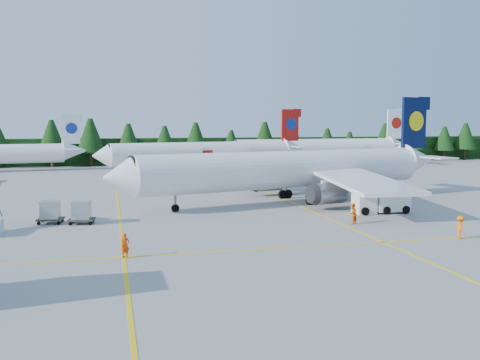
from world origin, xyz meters
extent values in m
plane|color=#9D9C97|center=(0.00, 0.00, 0.00)|extent=(320.00, 320.00, 0.00)
cube|color=yellow|center=(-14.00, 20.00, 0.01)|extent=(0.25, 120.00, 0.01)
cube|color=yellow|center=(6.00, 20.00, 0.01)|extent=(0.25, 120.00, 0.01)
cube|color=yellow|center=(0.00, -6.00, 0.01)|extent=(80.00, 0.25, 0.01)
cube|color=black|center=(0.00, 82.00, 3.00)|extent=(220.00, 4.00, 6.00)
cylinder|color=white|center=(5.53, 16.15, 3.95)|extent=(37.18, 13.64, 4.39)
cone|color=white|center=(-14.00, 11.07, 3.95)|extent=(4.08, 5.02, 4.39)
cube|color=#071034|center=(25.16, 21.26, 9.43)|extent=(4.13, 1.42, 6.80)
cube|color=white|center=(6.36, 26.00, 3.29)|extent=(14.40, 17.40, 1.24)
cylinder|color=slate|center=(4.99, 22.58, 1.75)|extent=(4.19, 3.17, 2.30)
cube|color=white|center=(11.06, 7.96, 3.29)|extent=(7.54, 16.81, 1.24)
cylinder|color=slate|center=(8.19, 10.27, 1.75)|extent=(4.19, 3.17, 2.30)
cylinder|color=slate|center=(-8.18, 12.58, 0.93)|extent=(0.26, 0.26, 1.86)
cylinder|color=white|center=(2.46, 56.87, 3.78)|extent=(35.67, 12.33, 4.20)
cone|color=white|center=(-16.31, 52.40, 3.78)|extent=(3.83, 4.76, 4.20)
cube|color=#A9130B|center=(21.34, 61.35, 9.02)|extent=(3.96, 1.28, 6.50)
cube|color=white|center=(3.46, 66.27, 3.15)|extent=(13.56, 16.71, 1.19)
cylinder|color=slate|center=(2.08, 63.03, 1.68)|extent=(3.98, 2.97, 2.20)
cube|color=white|center=(7.59, 48.92, 3.15)|extent=(7.54, 16.19, 1.19)
cylinder|color=slate|center=(4.89, 51.19, 1.68)|extent=(3.98, 2.97, 2.20)
cylinder|color=slate|center=(-10.72, 53.73, 0.89)|extent=(0.25, 0.25, 1.78)
cube|color=white|center=(-22.50, 70.36, 8.20)|extent=(3.64, 0.82, 5.91)
cylinder|color=white|center=(29.00, 66.04, 3.88)|extent=(36.87, 7.15, 4.31)
cone|color=white|center=(9.23, 64.50, 3.88)|extent=(3.34, 4.53, 4.31)
cube|color=white|center=(48.88, 67.59, 9.27)|extent=(4.11, 0.69, 6.68)
cylinder|color=slate|center=(15.12, 64.96, 0.86)|extent=(0.26, 0.26, 1.72)
cube|color=silver|center=(10.73, 6.72, 1.05)|extent=(2.01, 2.01, 2.11)
cube|color=black|center=(10.73, 6.72, 1.55)|extent=(1.71, 1.91, 0.90)
cube|color=silver|center=(13.74, 6.72, 1.50)|extent=(3.61, 2.21, 2.61)
cube|color=#363C2B|center=(-20.35, 8.61, 0.42)|extent=(2.51, 2.05, 0.15)
cube|color=#ACAFB1|center=(-20.35, 8.61, 1.31)|extent=(1.81, 1.76, 1.62)
cube|color=#363C2B|center=(-17.50, 7.73, 0.42)|extent=(2.51, 2.05, 0.15)
cube|color=#ACAFB1|center=(-17.50, 7.73, 1.31)|extent=(1.81, 1.76, 1.62)
imported|color=#F53E05|center=(-13.90, -6.27, 0.88)|extent=(0.76, 0.65, 1.75)
imported|color=#F64E05|center=(7.02, 1.67, 0.97)|extent=(1.20, 1.17, 1.94)
imported|color=orange|center=(12.70, -6.33, 0.95)|extent=(0.70, 0.89, 1.90)
camera|label=1|loc=(-14.75, -43.50, 9.29)|focal=40.00mm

